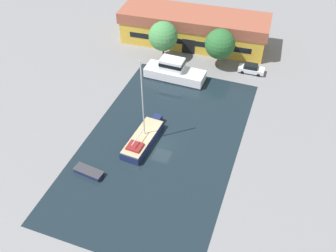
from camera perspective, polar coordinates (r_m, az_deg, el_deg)
The scene contains 9 objects.
ground_plane at distance 52.66m, azimuth -1.00°, elevation -2.67°, with size 440.00×440.00×0.00m, color slate.
water_canal at distance 52.65m, azimuth -1.00°, elevation -2.66°, with size 20.92×36.02×0.01m, color black.
warehouse_building at distance 73.69m, azimuth 3.95°, elevation 14.64°, with size 28.37×10.15×6.16m.
quay_tree_near_building at distance 66.08m, azimuth 7.92°, elevation 12.27°, with size 5.19×5.19×7.16m.
quay_tree_by_water at distance 67.56m, azimuth -0.74°, elevation 13.52°, with size 5.17×5.17×7.29m.
parked_car at distance 67.45m, azimuth 12.56°, elevation 8.53°, with size 4.52×1.99×1.56m.
sailboat_moored at distance 52.43m, azimuth -3.78°, elevation -1.90°, with size 3.36×9.62×13.18m.
motor_cruiser at distance 64.03m, azimuth 0.94°, elevation 8.25°, with size 10.37×3.64×3.77m.
small_dinghy at distance 49.68m, azimuth -11.98°, elevation -6.86°, with size 4.09×1.90×0.67m.
Camera 1 is at (13.52, -34.74, 37.19)m, focal length 40.00 mm.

